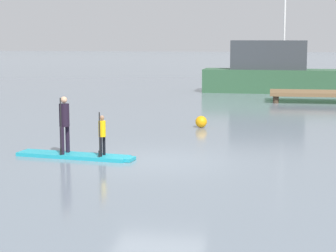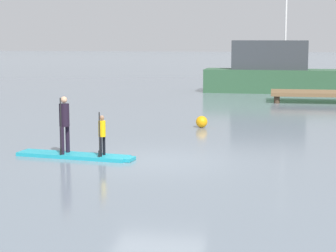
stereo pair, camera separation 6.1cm
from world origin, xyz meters
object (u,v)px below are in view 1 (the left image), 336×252
object	(u,v)px
paddler_child_solo	(102,133)
fishing_boat_white_large	(280,73)
mooring_buoy_near	(201,122)
paddleboard_near	(76,156)
paddler_adult	(64,121)

from	to	relation	value
paddler_child_solo	fishing_boat_white_large	size ratio (longest dim) A/B	0.13
fishing_boat_white_large	mooring_buoy_near	xyz separation A→B (m)	(-3.05, -14.84, -0.93)
paddleboard_near	paddler_adult	world-z (taller)	paddler_adult
paddler_child_solo	mooring_buoy_near	size ratio (longest dim) A/B	2.81
paddleboard_near	fishing_boat_white_large	bearing A→B (deg)	74.43
paddler_adult	fishing_boat_white_large	world-z (taller)	fishing_boat_white_large
paddleboard_near	paddler_child_solo	world-z (taller)	paddler_child_solo
mooring_buoy_near	paddler_child_solo	bearing A→B (deg)	-107.65
mooring_buoy_near	paddleboard_near	bearing A→B (deg)	-114.41
paddler_adult	mooring_buoy_near	world-z (taller)	paddler_adult
paddleboard_near	mooring_buoy_near	xyz separation A→B (m)	(2.80, 6.17, 0.16)
paddler_child_solo	fishing_boat_white_large	distance (m)	21.74
paddleboard_near	fishing_boat_white_large	xyz separation A→B (m)	(5.85, 21.01, 1.10)
mooring_buoy_near	fishing_boat_white_large	bearing A→B (deg)	78.37
paddleboard_near	mooring_buoy_near	size ratio (longest dim) A/B	7.96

